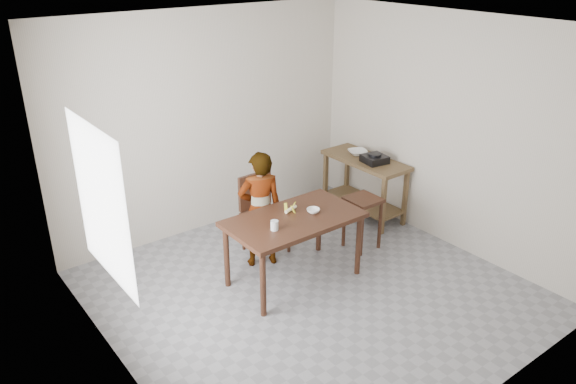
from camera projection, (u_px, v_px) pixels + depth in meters
floor at (311, 293)px, 5.88m from camera, size 4.00×4.00×0.04m
ceiling at (317, 23)px, 4.77m from camera, size 4.00×4.00×0.04m
wall_back at (207, 123)px, 6.79m from camera, size 4.00×0.04×2.70m
wall_front at (501, 258)px, 3.86m from camera, size 4.00×0.04×2.70m
wall_left at (107, 233)px, 4.20m from camera, size 0.04×4.00×2.70m
wall_right at (448, 132)px, 6.45m from camera, size 0.04×4.00×2.70m
window_pane at (101, 204)px, 4.32m from camera, size 0.02×1.10×1.30m
dining_table at (294, 249)px, 5.94m from camera, size 1.40×0.80×0.75m
prep_counter at (364, 187)px, 7.39m from camera, size 0.50×1.20×0.80m
child at (260, 210)px, 6.14m from camera, size 0.57×0.47×1.34m
dining_chair at (266, 216)px, 6.48m from camera, size 0.46×0.46×0.92m
stool at (362, 223)px, 6.62m from camera, size 0.36×0.36×0.64m
glass_tumbler at (274, 225)px, 5.51m from camera, size 0.09×0.09×0.10m
small_bowl at (313, 211)px, 5.88m from camera, size 0.16×0.16×0.04m
banana at (291, 209)px, 5.90m from camera, size 0.20×0.16×0.06m
serving_bowl at (358, 152)px, 7.36m from camera, size 0.31×0.31×0.06m
gas_burner at (375, 159)px, 7.08m from camera, size 0.32×0.32×0.09m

